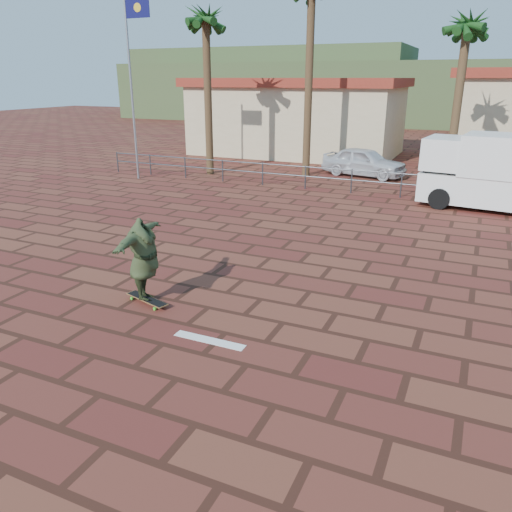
{
  "coord_description": "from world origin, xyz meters",
  "views": [
    {
      "loc": [
        4.78,
        -8.18,
        4.53
      ],
      "look_at": [
        0.51,
        1.28,
        0.8
      ],
      "focal_mm": 35.0,
      "sensor_mm": 36.0,
      "label": 1
    }
  ],
  "objects_px": {
    "skateboarder": "(144,259)",
    "campervan": "(500,171)",
    "car_silver": "(364,162)",
    "longboard": "(147,299)",
    "car_white": "(499,172)"
  },
  "relations": [
    {
      "from": "car_white",
      "to": "car_silver",
      "type": "bearing_deg",
      "value": 56.87
    },
    {
      "from": "skateboarder",
      "to": "longboard",
      "type": "bearing_deg",
      "value": 89.78
    },
    {
      "from": "longboard",
      "to": "campervan",
      "type": "relative_size",
      "value": 0.22
    },
    {
      "from": "longboard",
      "to": "skateboarder",
      "type": "height_order",
      "value": "skateboarder"
    },
    {
      "from": "car_silver",
      "to": "car_white",
      "type": "distance_m",
      "value": 6.02
    },
    {
      "from": "skateboarder",
      "to": "car_white",
      "type": "distance_m",
      "value": 16.6
    },
    {
      "from": "campervan",
      "to": "car_silver",
      "type": "bearing_deg",
      "value": 149.15
    },
    {
      "from": "longboard",
      "to": "skateboarder",
      "type": "xyz_separation_m",
      "value": [
        0.0,
        0.0,
        0.9
      ]
    },
    {
      "from": "longboard",
      "to": "skateboarder",
      "type": "bearing_deg",
      "value": 30.61
    },
    {
      "from": "skateboarder",
      "to": "car_white",
      "type": "height_order",
      "value": "skateboarder"
    },
    {
      "from": "skateboarder",
      "to": "car_white",
      "type": "xyz_separation_m",
      "value": [
        6.79,
        15.15,
        -0.19
      ]
    },
    {
      "from": "skateboarder",
      "to": "campervan",
      "type": "distance_m",
      "value": 13.61
    },
    {
      "from": "longboard",
      "to": "campervan",
      "type": "bearing_deg",
      "value": 77.05
    },
    {
      "from": "car_silver",
      "to": "skateboarder",
      "type": "bearing_deg",
      "value": -171.12
    },
    {
      "from": "skateboarder",
      "to": "campervan",
      "type": "relative_size",
      "value": 0.41
    }
  ]
}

